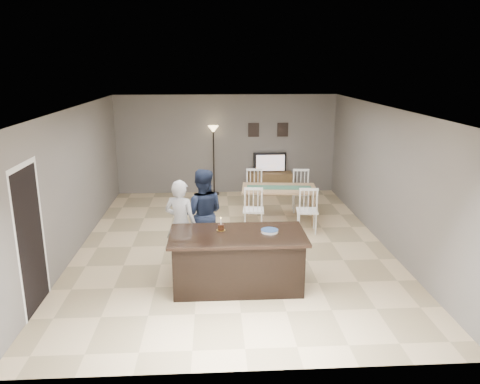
{
  "coord_description": "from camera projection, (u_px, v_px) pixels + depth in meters",
  "views": [
    {
      "loc": [
        -0.37,
        -8.72,
        3.48
      ],
      "look_at": [
        0.13,
        -0.3,
        1.17
      ],
      "focal_mm": 35.0,
      "sensor_mm": 36.0,
      "label": 1
    }
  ],
  "objects": [
    {
      "name": "birthday_cake",
      "position": [
        221.0,
        227.0,
        7.52
      ],
      "size": [
        0.14,
        0.14,
        0.22
      ],
      "color": "gold",
      "rests_on": "kitchen_island"
    },
    {
      "name": "woman",
      "position": [
        181.0,
        224.0,
        8.14
      ],
      "size": [
        0.68,
        0.56,
        1.59
      ],
      "primitive_type": "imported",
      "rotation": [
        0.0,
        0.0,
        2.77
      ],
      "color": "#B4B5B9",
      "rests_on": "floor"
    },
    {
      "name": "picture_frames",
      "position": [
        268.0,
        130.0,
        12.77
      ],
      "size": [
        1.1,
        0.02,
        0.38
      ],
      "color": "black",
      "rests_on": "room_shell"
    },
    {
      "name": "dining_table",
      "position": [
        279.0,
        193.0,
        10.62
      ],
      "size": [
        1.76,
        2.02,
        1.01
      ],
      "rotation": [
        0.0,
        0.0,
        -0.1
      ],
      "color": "#A28557",
      "rests_on": "floor"
    },
    {
      "name": "floor_lamp",
      "position": [
        213.0,
        142.0,
        12.58
      ],
      "size": [
        0.28,
        0.28,
        1.89
      ],
      "color": "black",
      "rests_on": "floor"
    },
    {
      "name": "doorway",
      "position": [
        29.0,
        227.0,
        6.62
      ],
      "size": [
        0.0,
        2.1,
        2.65
      ],
      "color": "black",
      "rests_on": "floor"
    },
    {
      "name": "room_shell",
      "position": [
        232.0,
        162.0,
        8.9
      ],
      "size": [
        8.0,
        8.0,
        8.0
      ],
      "color": "slate",
      "rests_on": "floor"
    },
    {
      "name": "plate_stack",
      "position": [
        270.0,
        231.0,
        7.43
      ],
      "size": [
        0.28,
        0.28,
        0.04
      ],
      "color": "white",
      "rests_on": "kitchen_island"
    },
    {
      "name": "tv_screen_glow",
      "position": [
        270.0,
        163.0,
        12.8
      ],
      "size": [
        0.78,
        0.0,
        0.78
      ],
      "primitive_type": "plane",
      "rotation": [
        1.57,
        0.0,
        3.14
      ],
      "color": "orange",
      "rests_on": "tv_console"
    },
    {
      "name": "television",
      "position": [
        270.0,
        163.0,
        12.88
      ],
      "size": [
        0.91,
        0.12,
        0.53
      ],
      "primitive_type": "imported",
      "rotation": [
        0.0,
        0.0,
        3.14
      ],
      "color": "black",
      "rests_on": "tv_console"
    },
    {
      "name": "kitchen_island",
      "position": [
        238.0,
        260.0,
        7.49
      ],
      "size": [
        2.15,
        1.1,
        0.9
      ],
      "color": "black",
      "rests_on": "floor"
    },
    {
      "name": "tv_console",
      "position": [
        270.0,
        183.0,
        12.96
      ],
      "size": [
        1.2,
        0.4,
        0.6
      ],
      "primitive_type": "cube",
      "color": "brown",
      "rests_on": "floor"
    },
    {
      "name": "floor",
      "position": [
        233.0,
        245.0,
        9.34
      ],
      "size": [
        8.0,
        8.0,
        0.0
      ],
      "primitive_type": "plane",
      "color": "#DBBC8C",
      "rests_on": "ground"
    },
    {
      "name": "man",
      "position": [
        202.0,
        214.0,
        8.55
      ],
      "size": [
        0.85,
        0.68,
        1.68
      ],
      "primitive_type": "imported",
      "rotation": [
        0.0,
        0.0,
        3.09
      ],
      "color": "#192138",
      "rests_on": "floor"
    }
  ]
}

